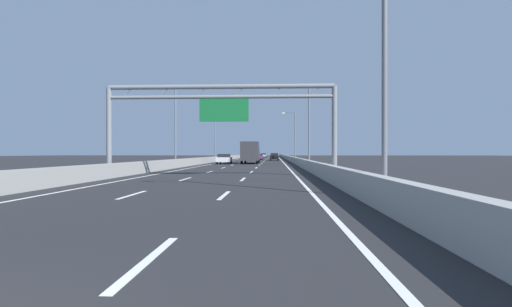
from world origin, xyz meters
TOP-DOWN VIEW (x-y plane):
  - ground_plane at (0.00, 100.00)m, footprint 260.00×260.00m
  - lane_dash_left_1 at (-1.80, 12.50)m, footprint 0.16×3.00m
  - lane_dash_left_2 at (-1.80, 21.50)m, footprint 0.16×3.00m
  - lane_dash_left_3 at (-1.80, 30.50)m, footprint 0.16×3.00m
  - lane_dash_left_4 at (-1.80, 39.50)m, footprint 0.16×3.00m
  - lane_dash_left_5 at (-1.80, 48.50)m, footprint 0.16×3.00m
  - lane_dash_left_6 at (-1.80, 57.50)m, footprint 0.16×3.00m
  - lane_dash_left_7 at (-1.80, 66.50)m, footprint 0.16×3.00m
  - lane_dash_left_8 at (-1.80, 75.50)m, footprint 0.16×3.00m
  - lane_dash_left_9 at (-1.80, 84.50)m, footprint 0.16×3.00m
  - lane_dash_left_10 at (-1.80, 93.50)m, footprint 0.16×3.00m
  - lane_dash_left_11 at (-1.80, 102.50)m, footprint 0.16×3.00m
  - lane_dash_left_12 at (-1.80, 111.50)m, footprint 0.16×3.00m
  - lane_dash_left_13 at (-1.80, 120.50)m, footprint 0.16×3.00m
  - lane_dash_left_14 at (-1.80, 129.50)m, footprint 0.16×3.00m
  - lane_dash_left_15 at (-1.80, 138.50)m, footprint 0.16×3.00m
  - lane_dash_left_16 at (-1.80, 147.50)m, footprint 0.16×3.00m
  - lane_dash_left_17 at (-1.80, 156.50)m, footprint 0.16×3.00m
  - lane_dash_right_0 at (1.80, 3.50)m, footprint 0.16×3.00m
  - lane_dash_right_1 at (1.80, 12.50)m, footprint 0.16×3.00m
  - lane_dash_right_2 at (1.80, 21.50)m, footprint 0.16×3.00m
  - lane_dash_right_3 at (1.80, 30.50)m, footprint 0.16×3.00m
  - lane_dash_right_4 at (1.80, 39.50)m, footprint 0.16×3.00m
  - lane_dash_right_5 at (1.80, 48.50)m, footprint 0.16×3.00m
  - lane_dash_right_6 at (1.80, 57.50)m, footprint 0.16×3.00m
  - lane_dash_right_7 at (1.80, 66.50)m, footprint 0.16×3.00m
  - lane_dash_right_8 at (1.80, 75.50)m, footprint 0.16×3.00m
  - lane_dash_right_9 at (1.80, 84.50)m, footprint 0.16×3.00m
  - lane_dash_right_10 at (1.80, 93.50)m, footprint 0.16×3.00m
  - lane_dash_right_11 at (1.80, 102.50)m, footprint 0.16×3.00m
  - lane_dash_right_12 at (1.80, 111.50)m, footprint 0.16×3.00m
  - lane_dash_right_13 at (1.80, 120.50)m, footprint 0.16×3.00m
  - lane_dash_right_14 at (1.80, 129.50)m, footprint 0.16×3.00m
  - lane_dash_right_15 at (1.80, 138.50)m, footprint 0.16×3.00m
  - lane_dash_right_16 at (1.80, 147.50)m, footprint 0.16×3.00m
  - lane_dash_right_17 at (1.80, 156.50)m, footprint 0.16×3.00m
  - edge_line_left at (-5.25, 88.00)m, footprint 0.16×176.00m
  - edge_line_right at (5.25, 88.00)m, footprint 0.16×176.00m
  - barrier_left at (-6.90, 110.00)m, footprint 0.45×220.00m
  - barrier_right at (6.90, 110.00)m, footprint 0.45×220.00m
  - sign_gantry at (0.04, 24.21)m, footprint 16.01×0.36m
  - streetlamp_right_near at (7.47, 11.80)m, footprint 2.58×0.28m
  - streetlamp_left_mid at (-7.47, 41.97)m, footprint 2.58×0.28m
  - streetlamp_right_mid at (7.47, 41.97)m, footprint 2.58×0.28m
  - streetlamp_left_far at (-7.47, 72.13)m, footprint 2.58×0.28m
  - streetlamp_right_far at (7.47, 72.13)m, footprint 2.58×0.28m
  - black_car at (3.74, 77.93)m, footprint 1.74×4.60m
  - silver_car at (0.07, 134.88)m, footprint 1.71×4.44m
  - blue_car at (0.10, 90.73)m, footprint 1.73×4.20m
  - green_car at (-3.62, 109.40)m, footprint 1.86×4.29m
  - white_car at (-3.61, 54.17)m, footprint 1.86×4.42m
  - red_car at (-0.13, 82.01)m, footprint 1.81×4.46m
  - orange_car at (-3.53, 102.37)m, footprint 1.89×4.45m
  - box_truck at (0.12, 56.52)m, footprint 2.49×8.93m

SIDE VIEW (x-z plane):
  - ground_plane at x=0.00m, z-range 0.00..0.00m
  - lane_dash_left_1 at x=-1.80m, z-range 0.00..0.01m
  - lane_dash_left_2 at x=-1.80m, z-range 0.00..0.01m
  - lane_dash_left_3 at x=-1.80m, z-range 0.00..0.01m
  - lane_dash_left_4 at x=-1.80m, z-range 0.00..0.01m
  - lane_dash_left_5 at x=-1.80m, z-range 0.00..0.01m
  - lane_dash_left_6 at x=-1.80m, z-range 0.00..0.01m
  - lane_dash_left_7 at x=-1.80m, z-range 0.00..0.01m
  - lane_dash_left_8 at x=-1.80m, z-range 0.00..0.01m
  - lane_dash_left_9 at x=-1.80m, z-range 0.00..0.01m
  - lane_dash_left_10 at x=-1.80m, z-range 0.00..0.01m
  - lane_dash_left_11 at x=-1.80m, z-range 0.00..0.01m
  - lane_dash_left_12 at x=-1.80m, z-range 0.00..0.01m
  - lane_dash_left_13 at x=-1.80m, z-range 0.00..0.01m
  - lane_dash_left_14 at x=-1.80m, z-range 0.00..0.01m
  - lane_dash_left_15 at x=-1.80m, z-range 0.00..0.01m
  - lane_dash_left_16 at x=-1.80m, z-range 0.00..0.01m
  - lane_dash_left_17 at x=-1.80m, z-range 0.00..0.01m
  - lane_dash_right_0 at x=1.80m, z-range 0.00..0.01m
  - lane_dash_right_1 at x=1.80m, z-range 0.00..0.01m
  - lane_dash_right_2 at x=1.80m, z-range 0.00..0.01m
  - lane_dash_right_3 at x=1.80m, z-range 0.00..0.01m
  - lane_dash_right_4 at x=1.80m, z-range 0.00..0.01m
  - lane_dash_right_5 at x=1.80m, z-range 0.00..0.01m
  - lane_dash_right_6 at x=1.80m, z-range 0.00..0.01m
  - lane_dash_right_7 at x=1.80m, z-range 0.00..0.01m
  - lane_dash_right_8 at x=1.80m, z-range 0.00..0.01m
  - lane_dash_right_9 at x=1.80m, z-range 0.00..0.01m
  - lane_dash_right_10 at x=1.80m, z-range 0.00..0.01m
  - lane_dash_right_11 at x=1.80m, z-range 0.00..0.01m
  - lane_dash_right_12 at x=1.80m, z-range 0.00..0.01m
  - lane_dash_right_13 at x=1.80m, z-range 0.00..0.01m
  - lane_dash_right_14 at x=1.80m, z-range 0.00..0.01m
  - lane_dash_right_15 at x=1.80m, z-range 0.00..0.01m
  - lane_dash_right_16 at x=1.80m, z-range 0.00..0.01m
  - lane_dash_right_17 at x=1.80m, z-range 0.00..0.01m
  - edge_line_left at x=-5.25m, z-range 0.00..0.01m
  - edge_line_right at x=5.25m, z-range 0.00..0.01m
  - barrier_left at x=-6.90m, z-range 0.00..0.95m
  - barrier_right at x=6.90m, z-range 0.00..0.95m
  - blue_car at x=0.10m, z-range 0.02..1.44m
  - orange_car at x=-3.53m, z-range 0.02..1.44m
  - silver_car at x=0.07m, z-range 0.02..1.44m
  - green_car at x=-3.62m, z-range 0.03..1.46m
  - red_car at x=-0.13m, z-range 0.03..1.48m
  - white_car at x=-3.61m, z-range 0.03..1.49m
  - black_car at x=3.74m, z-range 0.02..1.58m
  - box_truck at x=0.12m, z-range 0.12..3.37m
  - sign_gantry at x=0.04m, z-range 1.65..8.01m
  - streetlamp_right_near at x=7.47m, z-range 0.65..10.15m
  - streetlamp_left_mid at x=-7.47m, z-range 0.65..10.15m
  - streetlamp_right_mid at x=7.47m, z-range 0.65..10.15m
  - streetlamp_left_far at x=-7.47m, z-range 0.65..10.15m
  - streetlamp_right_far at x=7.47m, z-range 0.65..10.15m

